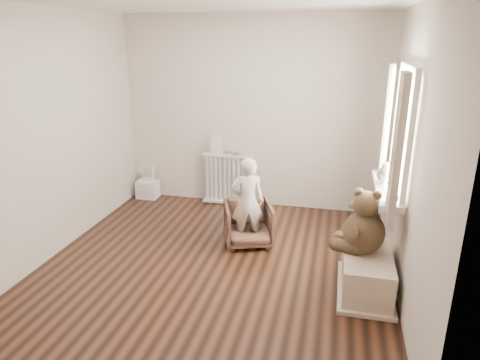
% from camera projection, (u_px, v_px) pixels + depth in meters
% --- Properties ---
extents(floor, '(3.60, 3.60, 0.01)m').
position_uv_depth(floor, '(217.00, 263.00, 4.57)').
color(floor, black).
rests_on(floor, ground).
extents(ceiling, '(3.60, 3.60, 0.01)m').
position_uv_depth(ceiling, '(212.00, 0.00, 3.74)').
color(ceiling, white).
rests_on(ceiling, ground).
extents(back_wall, '(3.60, 0.02, 2.60)m').
position_uv_depth(back_wall, '(252.00, 114.00, 5.82)').
color(back_wall, beige).
rests_on(back_wall, ground).
extents(front_wall, '(3.60, 0.02, 2.60)m').
position_uv_depth(front_wall, '(127.00, 216.00, 2.49)').
color(front_wall, beige).
rests_on(front_wall, ground).
extents(left_wall, '(0.02, 3.60, 2.60)m').
position_uv_depth(left_wall, '(52.00, 135.00, 4.55)').
color(left_wall, beige).
rests_on(left_wall, ground).
extents(right_wall, '(0.02, 3.60, 2.60)m').
position_uv_depth(right_wall, '(410.00, 156.00, 3.76)').
color(right_wall, beige).
rests_on(right_wall, ground).
extents(window, '(0.03, 0.90, 1.10)m').
position_uv_depth(window, '(403.00, 132.00, 4.00)').
color(window, white).
rests_on(window, right_wall).
extents(window_sill, '(0.22, 1.10, 0.06)m').
position_uv_depth(window_sill, '(387.00, 189.00, 4.21)').
color(window_sill, silver).
rests_on(window_sill, right_wall).
extents(curtain_left, '(0.06, 0.26, 1.30)m').
position_uv_depth(curtain_left, '(397.00, 153.00, 3.52)').
color(curtain_left, tan).
rests_on(curtain_left, right_wall).
extents(curtain_right, '(0.06, 0.26, 1.30)m').
position_uv_depth(curtain_right, '(385.00, 126.00, 4.57)').
color(curtain_right, tan).
rests_on(curtain_right, right_wall).
extents(radiator, '(0.69, 0.13, 0.73)m').
position_uv_depth(radiator, '(227.00, 178.00, 6.07)').
color(radiator, silver).
rests_on(radiator, floor).
extents(paper_doll, '(0.16, 0.01, 0.27)m').
position_uv_depth(paper_doll, '(217.00, 145.00, 5.95)').
color(paper_doll, beige).
rests_on(paper_doll, radiator).
extents(tin_a, '(0.10, 0.10, 0.06)m').
position_uv_depth(tin_a, '(235.00, 153.00, 5.92)').
color(tin_a, '#A59E8C').
rests_on(tin_a, radiator).
extents(tin_b, '(0.09, 0.09, 0.05)m').
position_uv_depth(tin_b, '(240.00, 154.00, 5.91)').
color(tin_b, '#A59E8C').
rests_on(tin_b, radiator).
extents(toy_vanity, '(0.31, 0.22, 0.48)m').
position_uv_depth(toy_vanity, '(147.00, 180.00, 6.34)').
color(toy_vanity, silver).
rests_on(toy_vanity, floor).
extents(armchair, '(0.68, 0.69, 0.49)m').
position_uv_depth(armchair, '(248.00, 224.00, 4.93)').
color(armchair, '#513125').
rests_on(armchair, floor).
extents(child, '(0.44, 0.36, 1.03)m').
position_uv_depth(child, '(247.00, 202.00, 4.79)').
color(child, beige).
rests_on(child, armchair).
extents(toy_bench, '(0.44, 0.83, 0.39)m').
position_uv_depth(toy_bench, '(367.00, 272.00, 4.01)').
color(toy_bench, beige).
rests_on(toy_bench, floor).
extents(teddy_bear, '(0.57, 0.49, 0.60)m').
position_uv_depth(teddy_bear, '(365.00, 223.00, 3.92)').
color(teddy_bear, '#382818').
rests_on(teddy_bear, toy_bench).
extents(plush_cat, '(0.28, 0.34, 0.25)m').
position_uv_depth(plush_cat, '(386.00, 174.00, 4.26)').
color(plush_cat, gray).
rests_on(plush_cat, window_sill).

